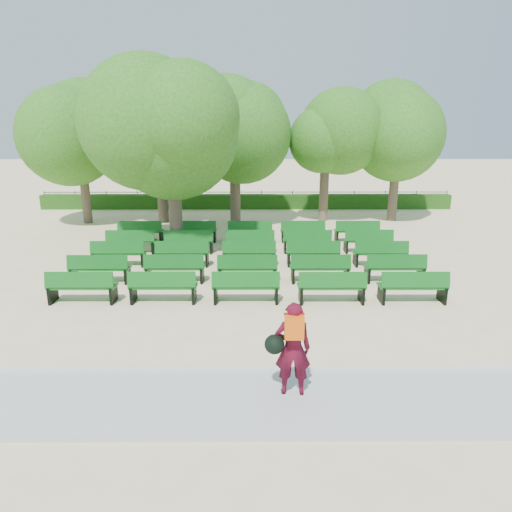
{
  "coord_description": "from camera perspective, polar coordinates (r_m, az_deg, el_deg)",
  "views": [
    {
      "loc": [
        0.5,
        -14.96,
        5.07
      ],
      "look_at": [
        0.57,
        -1.0,
        1.1
      ],
      "focal_mm": 32.0,
      "sensor_mm": 36.0,
      "label": 1
    }
  ],
  "objects": [
    {
      "name": "fence",
      "position": [
        29.79,
        -1.24,
        6.08
      ],
      "size": [
        26.0,
        0.1,
        1.02
      ],
      "primitive_type": null,
      "color": "black",
      "rests_on": "ground"
    },
    {
      "name": "curb",
      "position": [
        10.06,
        -3.21,
        -14.08
      ],
      "size": [
        30.0,
        0.12,
        0.1
      ],
      "primitive_type": "cube",
      "color": "silver",
      "rests_on": "ground"
    },
    {
      "name": "tree_among",
      "position": [
        18.7,
        -10.52,
        15.3
      ],
      "size": [
        5.43,
        5.43,
        7.43
      ],
      "color": "brown",
      "rests_on": "ground"
    },
    {
      "name": "tree_line",
      "position": [
        25.47,
        -1.4,
        4.4
      ],
      "size": [
        21.8,
        6.8,
        7.04
      ],
      "primitive_type": null,
      "color": "#34741F",
      "rests_on": "ground"
    },
    {
      "name": "person",
      "position": [
        8.84,
        4.44,
        -11.34
      ],
      "size": [
        0.89,
        0.54,
        1.89
      ],
      "rotation": [
        0.0,
        0.0,
        3.11
      ],
      "color": "#4C0A1B",
      "rests_on": "ground"
    },
    {
      "name": "ground",
      "position": [
        15.8,
        -2.09,
        -2.85
      ],
      "size": [
        120.0,
        120.0,
        0.0
      ],
      "primitive_type": "plane",
      "color": "beige"
    },
    {
      "name": "paving",
      "position": [
        9.1,
        -3.58,
        -17.81
      ],
      "size": [
        30.0,
        2.2,
        0.06
      ],
      "primitive_type": "cube",
      "color": "#B8B7B3",
      "rests_on": "ground"
    },
    {
      "name": "bench_array",
      "position": [
        17.24,
        -0.94,
        -0.86
      ],
      "size": [
        2.03,
        0.75,
        1.26
      ],
      "rotation": [
        0.0,
        0.0,
        0.07
      ],
      "color": "#105E19",
      "rests_on": "ground"
    },
    {
      "name": "hedge",
      "position": [
        29.33,
        -1.26,
        6.82
      ],
      "size": [
        26.0,
        0.7,
        0.9
      ],
      "primitive_type": "cube",
      "color": "#215215",
      "rests_on": "ground"
    }
  ]
}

